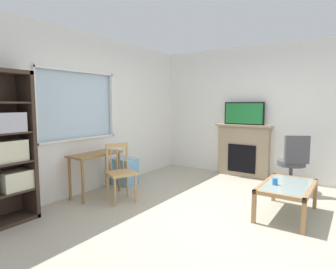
{
  "coord_description": "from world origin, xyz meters",
  "views": [
    {
      "loc": [
        -3.42,
        -1.5,
        1.53
      ],
      "look_at": [
        0.06,
        0.86,
        1.07
      ],
      "focal_mm": 30.14,
      "sensor_mm": 36.0,
      "label": 1
    }
  ],
  "objects": [
    {
      "name": "desk_under_window",
      "position": [
        -0.3,
        2.08,
        0.59
      ],
      "size": [
        0.88,
        0.41,
        0.72
      ],
      "color": "olive",
      "rests_on": "ground"
    },
    {
      "name": "wall_right",
      "position": [
        2.49,
        0.0,
        1.36
      ],
      "size": [
        0.12,
        5.06,
        2.72
      ],
      "primitive_type": "cube",
      "color": "white",
      "rests_on": "ground"
    },
    {
      "name": "plastic_drawer_unit",
      "position": [
        0.46,
        2.13,
        0.25
      ],
      "size": [
        0.35,
        0.4,
        0.5
      ],
      "primitive_type": "cube",
      "color": "#72ADDB",
      "rests_on": "ground"
    },
    {
      "name": "office_chair",
      "position": [
        1.81,
        -0.59,
        0.55
      ],
      "size": [
        0.61,
        0.57,
        1.0
      ],
      "color": "#4C4C51",
      "rests_on": "ground"
    },
    {
      "name": "wooden_chair",
      "position": [
        -0.25,
        1.56,
        0.46
      ],
      "size": [
        0.55,
        0.54,
        0.9
      ],
      "color": "tan",
      "rests_on": "ground"
    },
    {
      "name": "tv",
      "position": [
        2.32,
        0.49,
        1.33
      ],
      "size": [
        0.06,
        0.83,
        0.47
      ],
      "color": "black",
      "rests_on": "fireplace"
    },
    {
      "name": "fireplace",
      "position": [
        2.33,
        0.49,
        0.55
      ],
      "size": [
        0.26,
        1.17,
        1.1
      ],
      "color": "tan",
      "rests_on": "ground"
    },
    {
      "name": "ground",
      "position": [
        0.0,
        0.0,
        -0.01
      ],
      "size": [
        5.86,
        5.86,
        0.02
      ],
      "primitive_type": "cube",
      "color": "#B2A893"
    },
    {
      "name": "coffee_table",
      "position": [
        0.59,
        -0.74,
        0.38
      ],
      "size": [
        1.06,
        0.63,
        0.44
      ],
      "color": "#8C9E99",
      "rests_on": "ground"
    },
    {
      "name": "sippy_cup",
      "position": [
        0.49,
        -0.6,
        0.48
      ],
      "size": [
        0.07,
        0.07,
        0.09
      ],
      "primitive_type": "cylinder",
      "color": "#337FD6",
      "rests_on": "coffee_table"
    },
    {
      "name": "wall_back_with_window",
      "position": [
        0.04,
        2.43,
        1.34
      ],
      "size": [
        4.86,
        0.15,
        2.72
      ],
      "color": "white",
      "rests_on": "ground"
    }
  ]
}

